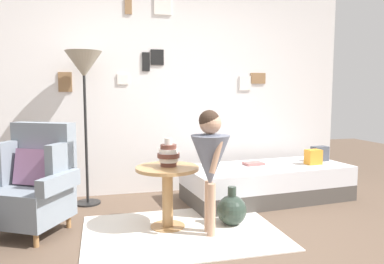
{
  "coord_description": "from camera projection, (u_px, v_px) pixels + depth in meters",
  "views": [
    {
      "loc": [
        -0.75,
        -2.61,
        1.24
      ],
      "look_at": [
        0.15,
        0.95,
        0.85
      ],
      "focal_mm": 34.47,
      "sensor_mm": 36.0,
      "label": 1
    }
  ],
  "objects": [
    {
      "name": "ground_plane",
      "position": [
        203.0,
        255.0,
        2.83
      ],
      "size": [
        12.0,
        12.0,
        0.0
      ],
      "primitive_type": "plane",
      "color": "brown"
    },
    {
      "name": "daybed",
      "position": [
        267.0,
        183.0,
        4.3
      ],
      "size": [
        1.97,
        0.98,
        0.4
      ],
      "color": "#4C4742",
      "rests_on": "ground"
    },
    {
      "name": "vase_striped",
      "position": [
        168.0,
        155.0,
        3.36
      ],
      "size": [
        0.21,
        0.21,
        0.26
      ],
      "color": "brown",
      "rests_on": "side_table"
    },
    {
      "name": "pillow_mid",
      "position": [
        313.0,
        157.0,
        4.35
      ],
      "size": [
        0.19,
        0.14,
        0.17
      ],
      "primitive_type": "cube",
      "rotation": [
        0.0,
        0.0,
        0.11
      ],
      "color": "orange",
      "rests_on": "daybed"
    },
    {
      "name": "side_table",
      "position": [
        167.0,
        184.0,
        3.36
      ],
      "size": [
        0.58,
        0.58,
        0.57
      ],
      "color": "tan",
      "rests_on": "ground"
    },
    {
      "name": "gallery_wall",
      "position": [
        161.0,
        88.0,
        4.58
      ],
      "size": [
        4.8,
        0.12,
        2.6
      ],
      "color": "silver",
      "rests_on": "ground"
    },
    {
      "name": "person_child",
      "position": [
        210.0,
        156.0,
        3.17
      ],
      "size": [
        0.34,
        0.34,
        1.1
      ],
      "color": "tan",
      "rests_on": "ground"
    },
    {
      "name": "rug",
      "position": [
        182.0,
        232.0,
        3.29
      ],
      "size": [
        1.72,
        1.25,
        0.01
      ],
      "primitive_type": "cube",
      "color": "silver",
      "rests_on": "ground"
    },
    {
      "name": "demijohn_near",
      "position": [
        232.0,
        210.0,
        3.46
      ],
      "size": [
        0.28,
        0.28,
        0.37
      ],
      "color": "#2D3D33",
      "rests_on": "ground"
    },
    {
      "name": "book_on_daybed",
      "position": [
        253.0,
        164.0,
        4.32
      ],
      "size": [
        0.24,
        0.19,
        0.03
      ],
      "primitive_type": "cube",
      "rotation": [
        0.0,
        0.0,
        0.14
      ],
      "color": "#AD6B67",
      "rests_on": "daybed"
    },
    {
      "name": "armchair",
      "position": [
        33.0,
        183.0,
        3.28
      ],
      "size": [
        0.9,
        0.83,
        0.97
      ],
      "color": "#9E7042",
      "rests_on": "ground"
    },
    {
      "name": "floor_lamp",
      "position": [
        84.0,
        71.0,
        3.99
      ],
      "size": [
        0.39,
        0.39,
        1.69
      ],
      "color": "black",
      "rests_on": "ground"
    },
    {
      "name": "pillow_head",
      "position": [
        320.0,
        154.0,
        4.57
      ],
      "size": [
        0.21,
        0.15,
        0.18
      ],
      "primitive_type": "cube",
      "rotation": [
        0.0,
        0.0,
        0.16
      ],
      "color": "#474C56",
      "rests_on": "daybed"
    }
  ]
}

